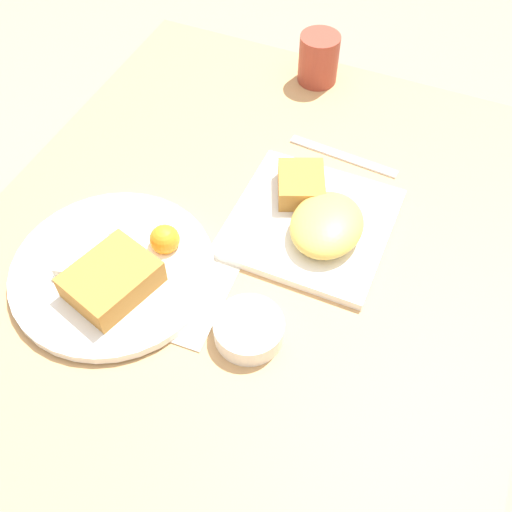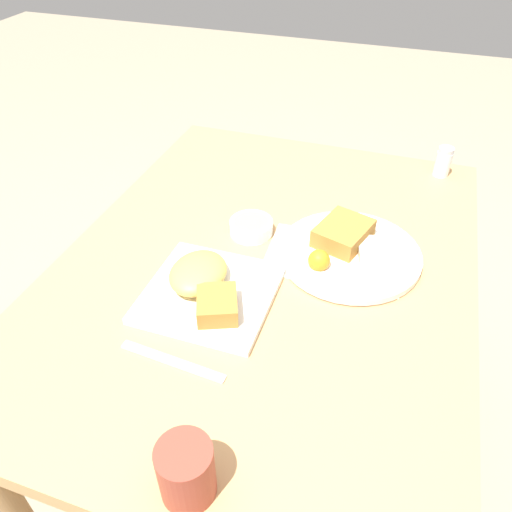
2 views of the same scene
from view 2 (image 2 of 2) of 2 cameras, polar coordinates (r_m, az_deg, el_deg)
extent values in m
plane|color=gray|center=(1.58, 0.82, -20.79)|extent=(8.00, 8.00, 0.00)
cube|color=tan|center=(1.04, 1.16, -1.34)|extent=(1.10, 0.82, 0.04)
cylinder|color=#9F7649|center=(1.71, -5.28, 2.18)|extent=(0.05, 0.05, 0.67)
cylinder|color=#9F7649|center=(1.62, 18.44, -2.73)|extent=(0.05, 0.05, 0.67)
cube|color=beige|center=(1.04, 8.86, -0.26)|extent=(0.18, 0.28, 0.00)
cube|color=white|center=(0.95, -5.30, -4.27)|extent=(0.24, 0.24, 0.01)
ellipsoid|color=#E5BC51|center=(0.95, -6.63, -1.90)|extent=(0.13, 0.11, 0.04)
cube|color=#B77A33|center=(0.89, -4.46, -5.59)|extent=(0.10, 0.10, 0.04)
cylinder|color=white|center=(1.04, 10.65, 0.27)|extent=(0.29, 0.29, 0.01)
cube|color=#B77A33|center=(1.05, 9.94, 2.60)|extent=(0.14, 0.12, 0.04)
cube|color=beige|center=(1.01, 13.35, -0.30)|extent=(0.14, 0.09, 0.02)
sphere|color=orange|center=(0.99, 7.22, -0.49)|extent=(0.04, 0.04, 0.04)
cylinder|color=white|center=(1.09, -0.55, 3.30)|extent=(0.09, 0.09, 0.03)
cylinder|color=#D1B775|center=(1.08, -0.55, 3.89)|extent=(0.08, 0.08, 0.00)
cylinder|color=white|center=(1.38, 20.57, 9.84)|extent=(0.04, 0.04, 0.06)
cylinder|color=white|center=(1.39, 20.43, 9.32)|extent=(0.03, 0.03, 0.04)
cylinder|color=silver|center=(1.36, 20.93, 11.23)|extent=(0.04, 0.04, 0.01)
cube|color=silver|center=(0.85, -9.53, -11.79)|extent=(0.03, 0.19, 0.00)
cylinder|color=#9E3D2D|center=(0.69, -7.98, -23.18)|extent=(0.07, 0.07, 0.09)
camera|label=1|loc=(1.28, -3.17, 41.34)|focal=42.00mm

